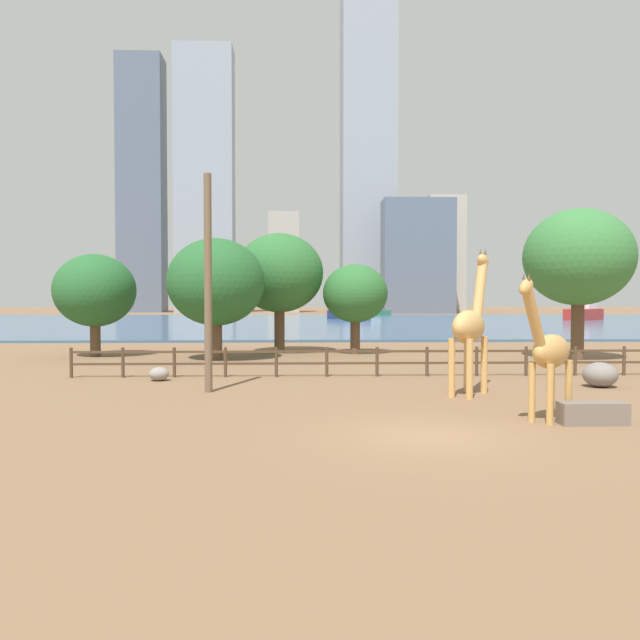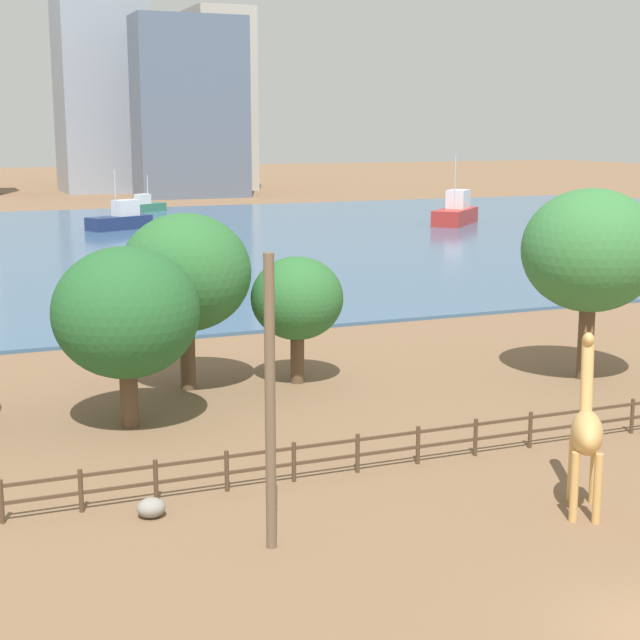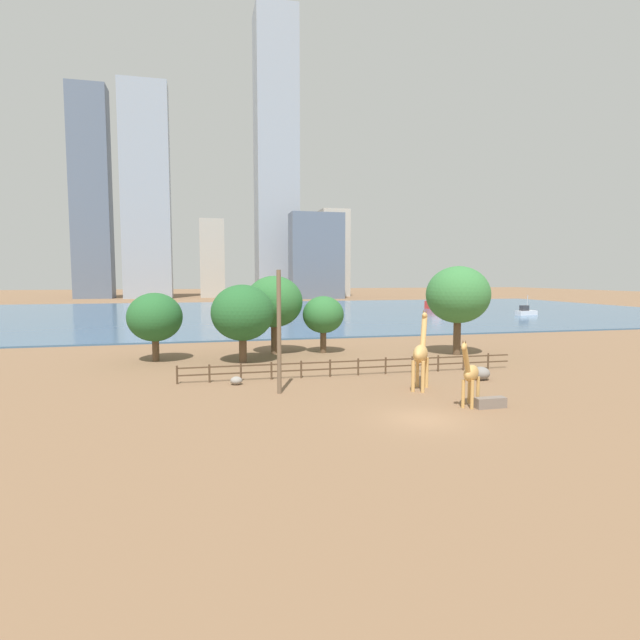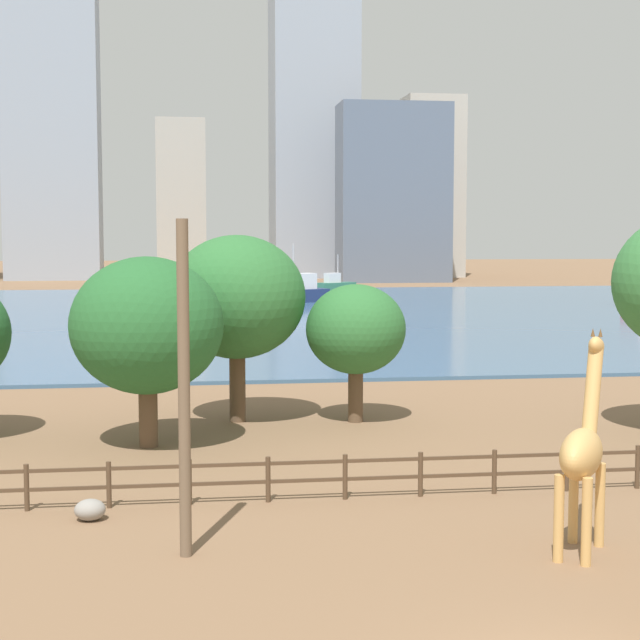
{
  "view_description": "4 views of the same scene",
  "coord_description": "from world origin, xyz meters",
  "px_view_note": "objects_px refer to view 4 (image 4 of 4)",
  "views": [
    {
      "loc": [
        -3.22,
        -15.13,
        3.35
      ],
      "look_at": [
        -1.69,
        28.16,
        1.96
      ],
      "focal_mm": 35.0,
      "sensor_mm": 36.0,
      "label": 1
    },
    {
      "loc": [
        -14.56,
        -15.57,
        10.99
      ],
      "look_at": [
        2.69,
        26.6,
        2.06
      ],
      "focal_mm": 55.0,
      "sensor_mm": 36.0,
      "label": 2
    },
    {
      "loc": [
        -11.29,
        -23.64,
        7.51
      ],
      "look_at": [
        3.75,
        39.08,
        1.83
      ],
      "focal_mm": 28.0,
      "sensor_mm": 36.0,
      "label": 3
    },
    {
      "loc": [
        -6.4,
        -15.11,
        7.54
      ],
      "look_at": [
        -0.08,
        31.01,
        3.49
      ],
      "focal_mm": 55.0,
      "sensor_mm": 36.0,
      "label": 4
    }
  ],
  "objects_px": {
    "giraffe_companion": "(583,452)",
    "tree_center_broad": "(356,330)",
    "tree_right_tall": "(147,326)",
    "boulder_by_pole": "(90,510)",
    "boat_ferry": "(298,292)",
    "utility_pole": "(184,390)",
    "boat_sailboat": "(335,284)",
    "tree_left_large": "(237,298)"
  },
  "relations": [
    {
      "from": "tree_center_broad",
      "to": "boulder_by_pole",
      "type": "bearing_deg",
      "value": -126.5
    },
    {
      "from": "tree_center_broad",
      "to": "tree_right_tall",
      "type": "relative_size",
      "value": 0.82
    },
    {
      "from": "giraffe_companion",
      "to": "utility_pole",
      "type": "height_order",
      "value": "utility_pole"
    },
    {
      "from": "tree_right_tall",
      "to": "boat_ferry",
      "type": "relative_size",
      "value": 0.89
    },
    {
      "from": "utility_pole",
      "to": "tree_left_large",
      "type": "relative_size",
      "value": 1.05
    },
    {
      "from": "utility_pole",
      "to": "boat_ferry",
      "type": "bearing_deg",
      "value": 81.72
    },
    {
      "from": "giraffe_companion",
      "to": "utility_pole",
      "type": "bearing_deg",
      "value": 118.3
    },
    {
      "from": "boulder_by_pole",
      "to": "boat_ferry",
      "type": "relative_size",
      "value": 0.11
    },
    {
      "from": "boat_ferry",
      "to": "boat_sailboat",
      "type": "xyz_separation_m",
      "value": [
        7.54,
        21.92,
        -0.28
      ]
    },
    {
      "from": "tree_left_large",
      "to": "tree_center_broad",
      "type": "bearing_deg",
      "value": -8.87
    },
    {
      "from": "giraffe_companion",
      "to": "tree_center_broad",
      "type": "xyz_separation_m",
      "value": [
        -2.52,
        16.83,
        1.3
      ]
    },
    {
      "from": "utility_pole",
      "to": "tree_center_broad",
      "type": "height_order",
      "value": "utility_pole"
    },
    {
      "from": "giraffe_companion",
      "to": "tree_left_large",
      "type": "xyz_separation_m",
      "value": [
        -7.24,
        17.57,
        2.6
      ]
    },
    {
      "from": "utility_pole",
      "to": "boulder_by_pole",
      "type": "bearing_deg",
      "value": 127.71
    },
    {
      "from": "tree_right_tall",
      "to": "tree_center_broad",
      "type": "bearing_deg",
      "value": 24.28
    },
    {
      "from": "tree_left_large",
      "to": "tree_center_broad",
      "type": "height_order",
      "value": "tree_left_large"
    },
    {
      "from": "tree_right_tall",
      "to": "boat_sailboat",
      "type": "bearing_deg",
      "value": 77.31
    },
    {
      "from": "giraffe_companion",
      "to": "tree_left_large",
      "type": "distance_m",
      "value": 19.18
    },
    {
      "from": "boat_ferry",
      "to": "tree_right_tall",
      "type": "bearing_deg",
      "value": 54.86
    },
    {
      "from": "boulder_by_pole",
      "to": "boat_ferry",
      "type": "distance_m",
      "value": 81.82
    },
    {
      "from": "giraffe_companion",
      "to": "tree_center_broad",
      "type": "distance_m",
      "value": 17.07
    },
    {
      "from": "giraffe_companion",
      "to": "utility_pole",
      "type": "xyz_separation_m",
      "value": [
        -9.33,
        0.97,
        1.53
      ]
    },
    {
      "from": "tree_left_large",
      "to": "tree_center_broad",
      "type": "xyz_separation_m",
      "value": [
        4.72,
        -0.74,
        -1.3
      ]
    },
    {
      "from": "giraffe_companion",
      "to": "utility_pole",
      "type": "relative_size",
      "value": 0.66
    },
    {
      "from": "boat_ferry",
      "to": "utility_pole",
      "type": "bearing_deg",
      "value": 57.26
    },
    {
      "from": "tree_right_tall",
      "to": "boat_ferry",
      "type": "bearing_deg",
      "value": 79.31
    },
    {
      "from": "utility_pole",
      "to": "tree_center_broad",
      "type": "bearing_deg",
      "value": 66.76
    },
    {
      "from": "tree_center_broad",
      "to": "utility_pole",
      "type": "bearing_deg",
      "value": -113.24
    },
    {
      "from": "tree_right_tall",
      "to": "tree_left_large",
      "type": "bearing_deg",
      "value": 52.3
    },
    {
      "from": "boulder_by_pole",
      "to": "tree_center_broad",
      "type": "bearing_deg",
      "value": 53.5
    },
    {
      "from": "tree_center_broad",
      "to": "tree_left_large",
      "type": "bearing_deg",
      "value": 171.13
    },
    {
      "from": "boulder_by_pole",
      "to": "boat_sailboat",
      "type": "distance_m",
      "value": 104.79
    },
    {
      "from": "boulder_by_pole",
      "to": "boat_sailboat",
      "type": "bearing_deg",
      "value": 77.74
    },
    {
      "from": "tree_right_tall",
      "to": "boulder_by_pole",
      "type": "bearing_deg",
      "value": -97.66
    },
    {
      "from": "giraffe_companion",
      "to": "boulder_by_pole",
      "type": "xyz_separation_m",
      "value": [
        -11.85,
        4.22,
        -2.14
      ]
    },
    {
      "from": "boulder_by_pole",
      "to": "tree_center_broad",
      "type": "distance_m",
      "value": 16.06
    },
    {
      "from": "giraffe_companion",
      "to": "tree_left_large",
      "type": "relative_size",
      "value": 0.7
    },
    {
      "from": "giraffe_companion",
      "to": "boat_ferry",
      "type": "relative_size",
      "value": 0.69
    },
    {
      "from": "boat_sailboat",
      "to": "boat_ferry",
      "type": "bearing_deg",
      "value": -137.77
    },
    {
      "from": "boulder_by_pole",
      "to": "tree_right_tall",
      "type": "xyz_separation_m",
      "value": [
        1.2,
        8.94,
        4.05
      ]
    },
    {
      "from": "boat_ferry",
      "to": "boat_sailboat",
      "type": "bearing_deg",
      "value": -133.44
    },
    {
      "from": "boat_ferry",
      "to": "boat_sailboat",
      "type": "distance_m",
      "value": 23.18
    }
  ]
}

